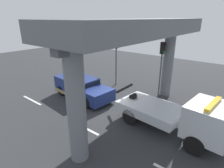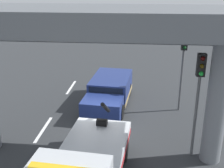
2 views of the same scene
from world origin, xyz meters
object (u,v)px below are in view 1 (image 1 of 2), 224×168
Objects in this scene: tow_truck_white at (181,116)px; towed_van_green at (81,88)px; traffic_light_near at (116,52)px; traffic_light_far at (162,58)px.

tow_truck_white is 8.21m from towed_van_green.
tow_truck_white is 1.37× the size of towed_van_green.
towed_van_green is 4.80m from traffic_light_near.
tow_truck_white is at bearing -51.97° from traffic_light_far.
traffic_light_far is (4.50, 0.00, 0.01)m from traffic_light_near.
towed_van_green is 1.20× the size of traffic_light_near.
tow_truck_white is 5.66m from traffic_light_far.
traffic_light_far reaches higher than traffic_light_near.
tow_truck_white is 1.64× the size of traffic_light_near.
traffic_light_near is 1.00× the size of traffic_light_far.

